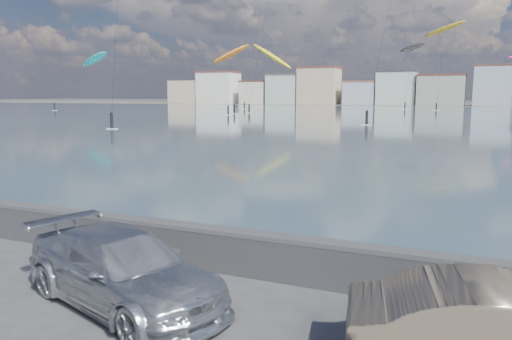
{
  "coord_description": "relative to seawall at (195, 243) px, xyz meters",
  "views": [
    {
      "loc": [
        5.86,
        -7.07,
        4.04
      ],
      "look_at": [
        1.0,
        4.0,
        2.2
      ],
      "focal_mm": 35.0,
      "sensor_mm": 36.0,
      "label": 1
    }
  ],
  "objects": [
    {
      "name": "bay_water",
      "position": [
        0.0,
        88.8,
        -0.58
      ],
      "size": [
        500.0,
        177.0,
        0.0
      ],
      "primitive_type": "cube",
      "color": "#33525E",
      "rests_on": "ground"
    },
    {
      "name": "far_buildings",
      "position": [
        1.31,
        183.3,
        5.44
      ],
      "size": [
        240.79,
        13.26,
        14.6
      ],
      "color": "#CCB293",
      "rests_on": "ground"
    },
    {
      "name": "ground",
      "position": [
        0.0,
        -2.7,
        -0.58
      ],
      "size": [
        700.0,
        700.0,
        0.0
      ],
      "primitive_type": "plane",
      "color": "#333335",
      "rests_on": "ground"
    },
    {
      "name": "seawall",
      "position": [
        0.0,
        0.0,
        0.0
      ],
      "size": [
        400.0,
        0.36,
        1.08
      ],
      "color": "#28282B",
      "rests_on": "ground"
    },
    {
      "name": "car_silver",
      "position": [
        -0.19,
        -2.38,
        0.13
      ],
      "size": [
        5.27,
        3.44,
        1.42
      ],
      "primitive_type": "imported",
      "rotation": [
        0.0,
        0.0,
        1.25
      ],
      "color": "silver",
      "rests_on": "ground"
    },
    {
      "name": "kitesurfer_0",
      "position": [
        -40.45,
        83.08,
        11.35
      ],
      "size": [
        7.67,
        9.82,
        14.67
      ],
      "color": "orange",
      "rests_on": "ground"
    },
    {
      "name": "kitesurfer_3",
      "position": [
        -12.11,
        144.73,
        16.79
      ],
      "size": [
        7.88,
        20.39,
        19.74
      ],
      "color": "black",
      "rests_on": "ground"
    },
    {
      "name": "kitesurfer_7",
      "position": [
        -2.64,
        129.8,
        19.8
      ],
      "size": [
        10.44,
        9.44,
        22.9
      ],
      "color": "#BF8C19",
      "rests_on": "ground"
    },
    {
      "name": "kitesurfer_11",
      "position": [
        -87.93,
        96.92,
        12.61
      ],
      "size": [
        11.06,
        14.88,
        15.63
      ],
      "color": "#19BFBF",
      "rests_on": "ground"
    },
    {
      "name": "far_shore_strip",
      "position": [
        0.0,
        197.3,
        -0.57
      ],
      "size": [
        500.0,
        60.0,
        0.0
      ],
      "primitive_type": "cube",
      "color": "#4C473D",
      "rests_on": "ground"
    },
    {
      "name": "kitesurfer_10",
      "position": [
        -37.47,
        98.19,
        11.87
      ],
      "size": [
        9.59,
        17.58,
        15.92
      ],
      "color": "yellow",
      "rests_on": "ground"
    }
  ]
}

